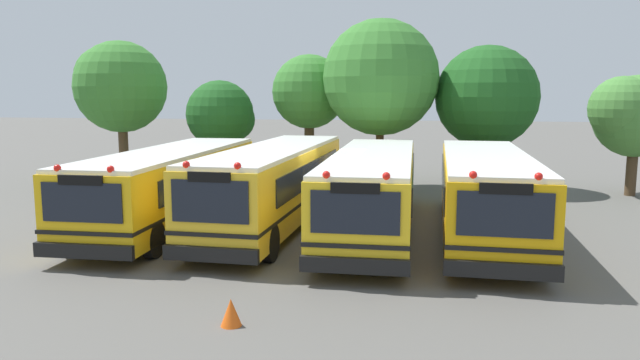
% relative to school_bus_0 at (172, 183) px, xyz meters
% --- Properties ---
extents(ground_plane, '(160.00, 160.00, 0.00)m').
position_rel_school_bus_0_xyz_m(ground_plane, '(5.08, 0.19, -1.39)').
color(ground_plane, '#595651').
extents(school_bus_0, '(2.83, 11.18, 2.63)m').
position_rel_school_bus_0_xyz_m(school_bus_0, '(0.00, 0.00, 0.00)').
color(school_bus_0, yellow).
rests_on(school_bus_0, ground_plane).
extents(school_bus_1, '(2.68, 11.44, 2.75)m').
position_rel_school_bus_0_xyz_m(school_bus_1, '(3.43, 0.39, 0.06)').
color(school_bus_1, yellow).
rests_on(school_bus_1, ground_plane).
extents(school_bus_2, '(2.70, 11.71, 2.63)m').
position_rel_school_bus_0_xyz_m(school_bus_2, '(6.68, 0.21, 0.00)').
color(school_bus_2, yellow).
rests_on(school_bus_2, ground_plane).
extents(school_bus_3, '(2.72, 10.88, 2.67)m').
position_rel_school_bus_0_xyz_m(school_bus_3, '(10.11, -0.00, 0.02)').
color(school_bus_3, '#EAA80C').
rests_on(school_bus_3, ground_plane).
extents(tree_0, '(4.49, 4.44, 6.90)m').
position_rel_school_bus_0_xyz_m(tree_0, '(-6.59, 8.75, 3.38)').
color(tree_0, '#4C3823').
rests_on(tree_0, ground_plane).
extents(tree_1, '(3.23, 3.23, 4.98)m').
position_rel_school_bus_0_xyz_m(tree_1, '(-1.32, 8.95, 1.92)').
color(tree_1, '#4C3823').
rests_on(tree_1, ground_plane).
extents(tree_2, '(3.61, 3.54, 6.21)m').
position_rel_school_bus_0_xyz_m(tree_2, '(2.86, 10.02, 2.99)').
color(tree_2, '#4C3823').
rests_on(tree_2, ground_plane).
extents(tree_3, '(5.18, 5.18, 7.65)m').
position_rel_school_bus_0_xyz_m(tree_3, '(6.40, 8.50, 3.70)').
color(tree_3, '#4C3823').
rests_on(tree_3, ground_plane).
extents(tree_4, '(4.59, 4.59, 6.50)m').
position_rel_school_bus_0_xyz_m(tree_4, '(10.98, 9.45, 2.84)').
color(tree_4, '#4C3823').
rests_on(tree_4, ground_plane).
extents(tree_5, '(3.74, 3.47, 5.13)m').
position_rel_school_bus_0_xyz_m(tree_5, '(16.79, 8.75, 2.10)').
color(tree_5, '#4C3823').
rests_on(tree_5, ground_plane).
extents(traffic_cone, '(0.40, 0.40, 0.53)m').
position_rel_school_bus_0_xyz_m(traffic_cone, '(4.76, -8.14, -1.12)').
color(traffic_cone, '#EA5914').
rests_on(traffic_cone, ground_plane).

